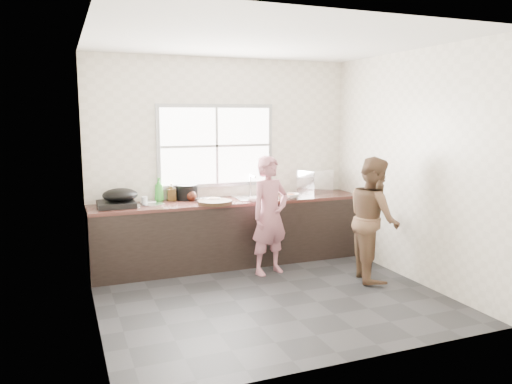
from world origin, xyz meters
name	(u,v)px	position (x,y,z in m)	size (l,w,h in m)	color
floor	(269,296)	(0.00, 0.00, -0.01)	(3.60, 3.20, 0.01)	#272729
ceiling	(270,40)	(0.00, 0.00, 2.71)	(3.60, 3.20, 0.01)	silver
wall_back	(223,160)	(0.00, 1.60, 1.35)	(3.60, 0.01, 2.70)	silver
wall_left	(90,181)	(-1.80, 0.00, 1.35)	(0.01, 3.20, 2.70)	silver
wall_right	(410,167)	(1.80, 0.00, 1.35)	(0.01, 3.20, 2.70)	beige
wall_front	(353,196)	(0.00, -1.60, 1.35)	(3.60, 0.01, 2.70)	beige
cabinet	(231,233)	(0.00, 1.29, 0.41)	(3.60, 0.62, 0.82)	black
countertop	(231,201)	(0.00, 1.29, 0.84)	(3.60, 0.64, 0.04)	#3B1D18
sink	(256,198)	(0.35, 1.29, 0.86)	(0.55, 0.45, 0.02)	silver
faucet	(250,185)	(0.35, 1.49, 1.01)	(0.02, 0.02, 0.30)	silver
window_frame	(216,146)	(-0.10, 1.59, 1.55)	(1.60, 0.05, 1.10)	#9EA0A5
window_glazing	(217,146)	(-0.10, 1.57, 1.55)	(1.50, 0.01, 1.00)	white
woman	(270,219)	(0.32, 0.74, 0.69)	(0.50, 0.33, 1.37)	#B06A76
person_side	(374,219)	(1.38, 0.08, 0.74)	(0.72, 0.56, 1.48)	brown
cutting_board	(215,202)	(-0.28, 1.08, 0.88)	(0.43, 0.43, 0.04)	black
cleaver	(204,198)	(-0.36, 1.30, 0.90)	(0.22, 0.11, 0.01)	silver
bowl_mince	(213,200)	(-0.26, 1.23, 0.88)	(0.20, 0.20, 0.05)	silver
bowl_crabs	(291,197)	(0.77, 1.08, 0.89)	(0.18, 0.18, 0.06)	silver
bowl_held	(253,199)	(0.23, 1.08, 0.89)	(0.20, 0.20, 0.06)	white
black_pot	(187,192)	(-0.53, 1.52, 0.96)	(0.27, 0.27, 0.20)	black
plate_food	(148,202)	(-1.04, 1.45, 0.87)	(0.20, 0.20, 0.02)	silver
bottle_green	(159,190)	(-0.89, 1.52, 1.01)	(0.12, 0.12, 0.30)	green
bottle_brown_tall	(171,193)	(-0.73, 1.52, 0.97)	(0.09, 0.10, 0.21)	#402C10
bottle_brown_short	(191,194)	(-0.50, 1.41, 0.94)	(0.13, 0.13, 0.16)	#3C190F
glass_jar	(144,201)	(-1.11, 1.33, 0.91)	(0.07, 0.07, 0.10)	silver
burner	(116,204)	(-1.45, 1.32, 0.89)	(0.44, 0.44, 0.07)	black
wok	(120,195)	(-1.40, 1.34, 1.00)	(0.42, 0.42, 0.16)	black
dish_rack	(315,181)	(1.30, 1.40, 1.03)	(0.44, 0.31, 0.33)	white
pot_lid_left	(129,206)	(-1.30, 1.27, 0.87)	(0.28, 0.28, 0.01)	#AEAFB5
pot_lid_right	(153,204)	(-1.01, 1.30, 0.87)	(0.27, 0.27, 0.01)	silver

